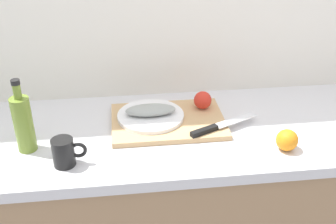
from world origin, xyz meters
name	(u,v)px	position (x,y,z in m)	size (l,w,h in m)	color
back_wall	(182,11)	(0.00, 0.33, 1.25)	(3.20, 0.05, 2.50)	white
kitchen_counter	(191,218)	(0.00, 0.00, 0.45)	(2.00, 0.60, 0.90)	#9E7A56
cutting_board	(168,121)	(-0.09, 0.04, 0.91)	(0.42, 0.29, 0.02)	tan
white_plate	(151,116)	(-0.16, 0.06, 0.93)	(0.25, 0.25, 0.01)	white
fish_fillet	(150,110)	(-0.16, 0.06, 0.95)	(0.19, 0.08, 0.04)	#999E99
chef_knife	(216,127)	(0.07, -0.05, 0.93)	(0.27, 0.15, 0.02)	silver
tomato_0	(203,100)	(0.05, 0.11, 0.95)	(0.07, 0.07, 0.07)	red
olive_oil_bottle	(23,123)	(-0.59, -0.07, 1.01)	(0.06, 0.06, 0.26)	olive
coffee_mug_1	(64,152)	(-0.45, -0.17, 0.95)	(0.11, 0.07, 0.10)	black
orange_0	(287,140)	(0.29, -0.18, 0.94)	(0.08, 0.08, 0.08)	orange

